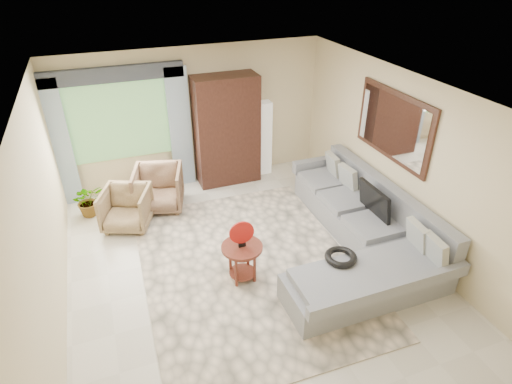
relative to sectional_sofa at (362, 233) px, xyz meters
name	(u,v)px	position (x,y,z in m)	size (l,w,h in m)	color
ground	(249,268)	(-1.78, 0.18, -0.28)	(6.00, 6.00, 0.00)	silver
area_rug	(249,266)	(-1.77, 0.20, -0.27)	(3.00, 4.00, 0.02)	#F8E0C4
sectional_sofa	(362,233)	(0.00, 0.00, 0.00)	(2.30, 3.46, 0.90)	gray
tv_screen	(374,201)	(0.27, 0.16, 0.44)	(0.06, 0.74, 0.48)	black
garden_hose	(341,257)	(-0.78, -0.66, 0.26)	(0.43, 0.43, 0.09)	black
coffee_table	(242,262)	(-1.94, -0.01, 0.02)	(0.57, 0.57, 0.57)	#4E2315
red_disc	(242,233)	(-1.94, -0.01, 0.52)	(0.34, 0.34, 0.03)	#AF1611
armchair_left	(126,208)	(-3.30, 1.92, 0.06)	(0.74, 0.76, 0.69)	#A08457
armchair_right	(159,189)	(-2.70, 2.32, 0.10)	(0.82, 0.84, 0.76)	olive
potted_plant	(88,200)	(-3.88, 2.52, 0.00)	(0.52, 0.45, 0.57)	#999999
armoire	(227,131)	(-1.23, 2.90, 0.77)	(1.20, 0.55, 2.10)	black
floor_lamp	(264,138)	(-0.43, 2.96, 0.47)	(0.24, 0.24, 1.50)	silver
window	(119,121)	(-3.13, 3.15, 1.12)	(1.80, 0.04, 1.40)	#669E59
curtain_left	(59,145)	(-4.18, 3.06, 0.87)	(0.40, 0.08, 2.30)	#9EB7CC
curtain_right	(180,129)	(-2.08, 3.06, 0.87)	(0.40, 0.08, 2.30)	#9EB7CC
valance	(111,74)	(-3.13, 3.08, 1.97)	(2.40, 0.12, 0.26)	#1E232D
wall_mirror	(393,126)	(0.68, 0.53, 1.47)	(0.05, 1.70, 1.05)	black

